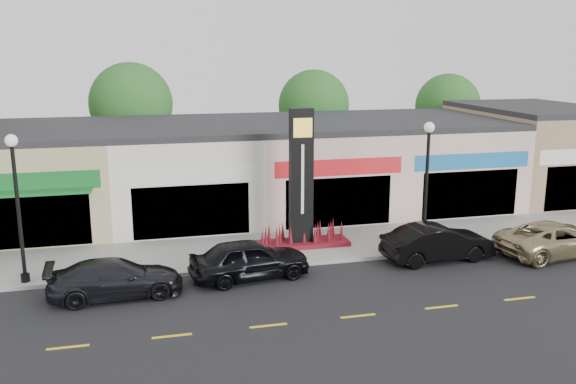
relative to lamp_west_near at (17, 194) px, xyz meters
name	(u,v)px	position (x,y,z in m)	size (l,w,h in m)	color
ground	(251,290)	(8.00, -2.50, -3.48)	(120.00, 120.00, 0.00)	black
sidewalk	(233,251)	(8.00, 1.85, -3.40)	(52.00, 4.30, 0.15)	gray
curb	(241,269)	(8.00, -0.40, -3.40)	(52.00, 0.20, 0.15)	gray
shop_beige	(41,176)	(-0.50, 8.96, -1.08)	(7.00, 10.85, 4.80)	tan
shop_cream	(183,169)	(6.50, 8.97, -1.08)	(7.00, 10.01, 4.80)	beige
shop_pink_w	(311,164)	(13.50, 8.97, -1.08)	(7.00, 10.01, 4.80)	#C99F99
shop_pink_e	(427,158)	(20.50, 8.97, -1.08)	(7.00, 10.01, 4.80)	#C99F99
shop_tan	(533,150)	(27.50, 8.98, -0.83)	(7.00, 10.01, 5.30)	olive
tree_rear_west	(131,104)	(4.00, 17.00, 1.74)	(5.20, 5.20, 7.83)	#382619
tree_rear_mid	(314,105)	(16.00, 17.00, 1.41)	(4.80, 4.80, 7.29)	#382619
tree_rear_east	(448,106)	(26.00, 17.00, 1.15)	(4.60, 4.60, 6.94)	#382619
lamp_west_near	(17,194)	(0.00, 0.00, 0.00)	(0.44, 0.44, 5.47)	black
lamp_east_near	(427,173)	(16.00, 0.00, 0.00)	(0.44, 0.44, 5.47)	black
pylon_sign	(301,198)	(11.00, 1.70, -1.20)	(4.20, 1.30, 6.00)	maroon
car_dark_sedan	(116,279)	(3.29, -1.90, -2.80)	(4.64, 1.89, 1.35)	black
car_black_sedan	(250,259)	(8.18, -1.29, -2.70)	(4.53, 1.82, 1.54)	black
car_black_conv	(437,243)	(16.08, -1.11, -2.72)	(4.60, 1.60, 1.52)	black
car_gold_suv	(556,239)	(21.26, -1.69, -2.76)	(5.16, 2.38, 1.43)	tan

